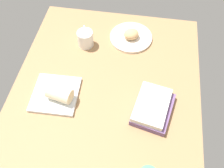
# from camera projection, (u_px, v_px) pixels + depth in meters

# --- Properties ---
(dining_table) EXTENTS (1.10, 0.90, 0.04)m
(dining_table) POSITION_uv_depth(u_px,v_px,m) (106.00, 90.00, 1.22)
(dining_table) COLOR #9E754C
(dining_table) RESTS_ON ground
(round_plate) EXTENTS (0.23, 0.23, 0.01)m
(round_plate) POSITION_uv_depth(u_px,v_px,m) (131.00, 37.00, 1.39)
(round_plate) COLOR silver
(round_plate) RESTS_ON dining_table
(scone_pastry) EXTENTS (0.10, 0.11, 0.05)m
(scone_pastry) POSITION_uv_depth(u_px,v_px,m) (131.00, 34.00, 1.36)
(scone_pastry) COLOR tan
(scone_pastry) RESTS_ON round_plate
(square_plate) EXTENTS (0.22, 0.22, 0.02)m
(square_plate) POSITION_uv_depth(u_px,v_px,m) (56.00, 94.00, 1.17)
(square_plate) COLOR white
(square_plate) RESTS_ON dining_table
(sauce_cup) EXTENTS (0.06, 0.06, 0.02)m
(sauce_cup) POSITION_uv_depth(u_px,v_px,m) (48.00, 86.00, 1.18)
(sauce_cup) COLOR silver
(sauce_cup) RESTS_ON square_plate
(breakfast_wrap) EXTENTS (0.09, 0.13, 0.07)m
(breakfast_wrap) POSITION_uv_depth(u_px,v_px,m) (60.00, 94.00, 1.13)
(breakfast_wrap) COLOR beige
(breakfast_wrap) RESTS_ON square_plate
(book_stack) EXTENTS (0.24, 0.20, 0.06)m
(book_stack) POSITION_uv_depth(u_px,v_px,m) (153.00, 107.00, 1.11)
(book_stack) COLOR #6B4C7A
(book_stack) RESTS_ON dining_table
(second_mug) EXTENTS (0.13, 0.08, 0.09)m
(second_mug) POSITION_uv_depth(u_px,v_px,m) (85.00, 38.00, 1.33)
(second_mug) COLOR white
(second_mug) RESTS_ON dining_table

